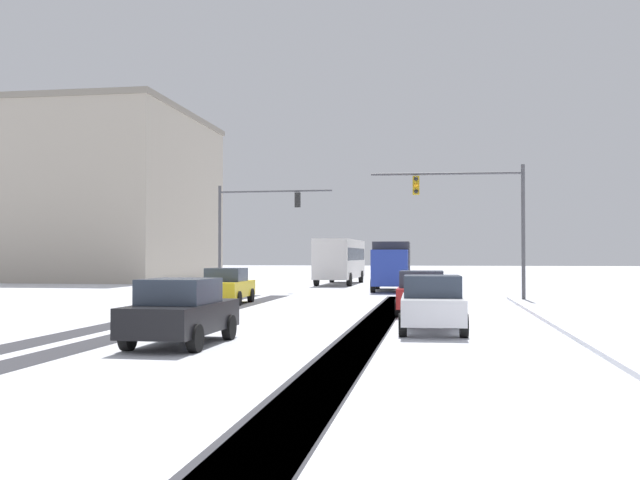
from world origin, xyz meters
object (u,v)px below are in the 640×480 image
Objects in this scene: traffic_signal_near_right at (479,207)px; office_building_far_left_block at (86,197)px; box_truck_delivery at (392,264)px; car_red_second at (422,293)px; bus_oncoming at (340,258)px; car_yellow_cab_lead at (227,286)px; car_black_fourth at (181,312)px; traffic_signal_far_left at (251,218)px; car_white_third at (432,304)px.

office_building_far_left_block is at bearing 140.98° from traffic_signal_near_right.
box_truck_delivery is 34.46m from office_building_far_left_block.
car_red_second is 0.55× the size of box_truck_delivery.
bus_oncoming is at bearing 114.06° from box_truck_delivery.
car_yellow_cab_lead is 15.19m from car_black_fourth.
traffic_signal_far_left reaches higher than box_truck_delivery.
car_yellow_cab_lead is at bearing -116.27° from box_truck_delivery.
bus_oncoming is 1.48× the size of box_truck_delivery.
office_building_far_left_block reaches higher than car_white_third.
traffic_signal_near_right is 1.75× the size of car_yellow_cab_lead.
box_truck_delivery reaches higher than car_yellow_cab_lead.
office_building_far_left_block is at bearing 131.24° from car_red_second.
car_white_third is at bearing -49.84° from car_yellow_cab_lead.
car_red_second is at bearing -76.64° from bus_oncoming.
car_red_second is 0.37× the size of bus_oncoming.
traffic_signal_near_right is 9.40m from car_red_second.
car_white_third is at bearing -98.40° from traffic_signal_near_right.
car_black_fourth is 0.56× the size of box_truck_delivery.
car_white_third is (-2.14, -14.46, -3.68)m from traffic_signal_near_right.
office_building_far_left_block reaches higher than car_yellow_cab_lead.
car_red_second and car_white_third have the same top height.
car_red_second is at bearing 93.80° from car_white_third.
traffic_signal_near_right is 1.75× the size of car_white_third.
traffic_signal_far_left is 1.73× the size of car_black_fourth.
box_truck_delivery is at bearing 96.90° from car_red_second.
car_black_fourth is at bearing -77.88° from car_yellow_cab_lead.
car_yellow_cab_lead is at bearing 130.16° from car_white_third.
traffic_signal_far_left is at bearing 100.83° from car_black_fourth.
car_white_third is at bearing -78.32° from bus_oncoming.
office_building_far_left_block is at bearing 125.98° from car_yellow_cab_lead.
traffic_signal_near_right is 43.61m from office_building_far_left_block.
car_yellow_cab_lead is 0.38× the size of bus_oncoming.
bus_oncoming is at bearing 101.68° from car_white_third.
car_yellow_cab_lead is at bearing 151.79° from car_red_second.
bus_oncoming reaches higher than box_truck_delivery.
traffic_signal_near_right reaches higher than box_truck_delivery.
car_black_fourth is at bearing -118.97° from car_red_second.
car_yellow_cab_lead is at bearing -162.66° from traffic_signal_near_right.
traffic_signal_far_left is 9.13m from box_truck_delivery.
bus_oncoming is at bearing 114.88° from traffic_signal_near_right.
traffic_signal_far_left is 1.72× the size of car_yellow_cab_lead.
car_yellow_cab_lead is 1.01× the size of car_red_second.
car_red_second is 0.99× the size of car_black_fourth.
car_white_third is at bearing -83.89° from box_truck_delivery.
car_red_second is 47.89m from office_building_far_left_block.
bus_oncoming is (-1.09, 38.34, 1.18)m from car_black_fourth.
traffic_signal_far_left reaches higher than bus_oncoming.
traffic_signal_far_left is 25.36m from car_white_third.
car_yellow_cab_lead is 38.81m from office_building_far_left_block.
traffic_signal_near_right is 0.35× the size of office_building_far_left_block.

